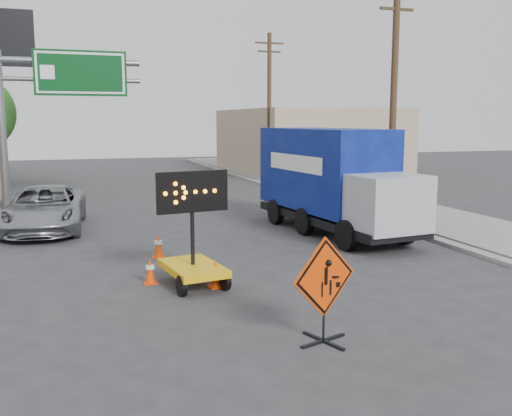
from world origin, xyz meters
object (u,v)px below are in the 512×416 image
pickup_truck (45,209)px  box_truck (333,186)px  arrow_board (193,260)px  construction_sign (324,287)px

pickup_truck → box_truck: size_ratio=0.73×
arrow_board → box_truck: box_truck is taller
construction_sign → pickup_truck: bearing=92.9°
construction_sign → arrow_board: bearing=90.5°
arrow_board → construction_sign: bearing=-79.5°
box_truck → construction_sign: bearing=-122.3°
construction_sign → pickup_truck: 13.30m
arrow_board → pickup_truck: arrow_board is taller
box_truck → arrow_board: bearing=-146.5°
pickup_truck → box_truck: box_truck is taller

